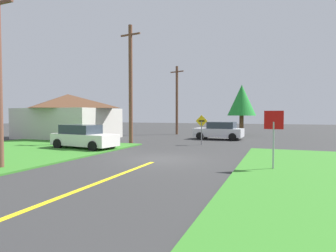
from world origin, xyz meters
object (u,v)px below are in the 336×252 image
stop_sign (274,128)px  parked_car_near_building (83,137)px  utility_pole_mid (131,83)px  car_approaching_junction (219,131)px  barn (68,116)px  direction_sign (202,126)px  oak_tree_left (242,100)px  utility_pole_far (177,99)px

stop_sign → parked_car_near_building: 12.37m
parked_car_near_building → utility_pole_mid: (1.25, 4.28, 3.94)m
car_approaching_junction → barn: bearing=18.6°
car_approaching_junction → direction_sign: 5.37m
parked_car_near_building → utility_pole_mid: utility_pole_mid is taller
parked_car_near_building → oak_tree_left: oak_tree_left is taller
barn → parked_car_near_building: bearing=-44.0°
car_approaching_junction → stop_sign: bearing=112.7°
stop_sign → utility_pole_far: (-10.76, 18.76, 2.32)m
direction_sign → barn: size_ratio=0.26×
stop_sign → parked_car_near_building: (-11.92, 3.20, -0.92)m
utility_pole_far → utility_pole_mid: bearing=-89.5°
direction_sign → utility_pole_mid: bearing=-169.3°
parked_car_near_building → barn: 9.86m
stop_sign → car_approaching_junction: size_ratio=0.55×
car_approaching_junction → oak_tree_left: (1.27, 6.33, 3.06)m
parked_car_near_building → direction_sign: 8.58m
parked_car_near_building → oak_tree_left: size_ratio=0.85×
utility_pole_far → direction_sign: bearing=-61.5°
stop_sign → utility_pole_mid: size_ratio=0.26×
utility_pole_mid → oak_tree_left: 14.55m
direction_sign → barn: 13.85m
car_approaching_junction → utility_pole_mid: utility_pole_mid is taller
utility_pole_far → car_approaching_junction: bearing=-39.9°
utility_pole_mid → direction_sign: bearing=10.7°
utility_pole_far → oak_tree_left: size_ratio=1.40×
stop_sign → utility_pole_mid: utility_pole_mid is taller
parked_car_near_building → utility_pole_mid: bearing=81.4°
direction_sign → oak_tree_left: 12.02m
stop_sign → car_approaching_junction: 14.70m
utility_pole_mid → barn: size_ratio=1.07×
parked_car_near_building → car_approaching_junction: bearing=64.1°
car_approaching_junction → barn: barn is taller
stop_sign → oak_tree_left: 20.60m
utility_pole_far → barn: bearing=-133.0°
car_approaching_junction → oak_tree_left: oak_tree_left is taller
car_approaching_junction → utility_pole_far: bearing=-36.6°
parked_car_near_building → oak_tree_left: 19.14m
stop_sign → barn: 21.42m
utility_pole_mid → oak_tree_left: (7.06, 12.69, -0.88)m
stop_sign → barn: bearing=-22.9°
utility_pole_far → stop_sign: bearing=-60.2°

